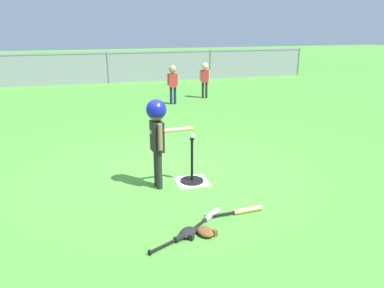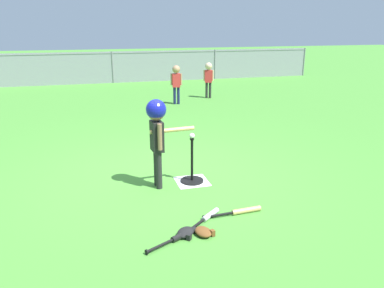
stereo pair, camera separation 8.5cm
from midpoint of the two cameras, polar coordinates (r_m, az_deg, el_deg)
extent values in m
plane|color=#478C33|center=(5.49, -4.80, -4.80)|extent=(60.00, 60.00, 0.00)
cube|color=white|center=(5.27, -0.46, -5.67)|extent=(0.44, 0.44, 0.01)
cylinder|color=black|center=(5.27, -0.46, -5.58)|extent=(0.32, 0.32, 0.03)
cylinder|color=black|center=(5.15, -0.47, -2.37)|extent=(0.04, 0.04, 0.60)
cylinder|color=black|center=(5.06, -0.48, 0.74)|extent=(0.06, 0.06, 0.02)
sphere|color=white|center=(5.04, -0.48, 1.25)|extent=(0.07, 0.07, 0.07)
cylinder|color=#262626|center=(5.08, -5.83, -3.59)|extent=(0.08, 0.08, 0.51)
cylinder|color=#262626|center=(4.98, -5.47, -4.03)|extent=(0.08, 0.08, 0.51)
cube|color=black|center=(4.89, -5.82, 1.16)|extent=(0.16, 0.24, 0.40)
cylinder|color=#8C6647|center=(5.01, -6.27, 1.90)|extent=(0.06, 0.06, 0.34)
cylinder|color=#8C6647|center=(4.75, -5.36, 1.04)|extent=(0.06, 0.06, 0.34)
sphere|color=#8C6647|center=(4.80, -5.93, 4.87)|extent=(0.23, 0.23, 0.23)
sphere|color=#141999|center=(4.80, -5.95, 5.20)|extent=(0.26, 0.26, 0.26)
cylinder|color=#DBB266|center=(4.93, -3.49, 2.11)|extent=(0.60, 0.11, 0.06)
cylinder|color=#262626|center=(11.26, 1.97, 8.15)|extent=(0.07, 0.07, 0.46)
cylinder|color=#262626|center=(11.26, 1.45, 8.16)|extent=(0.07, 0.07, 0.46)
cube|color=red|center=(11.20, 1.73, 10.23)|extent=(0.24, 0.19, 0.36)
cylinder|color=beige|center=(11.20, 2.40, 10.35)|extent=(0.05, 0.05, 0.31)
cylinder|color=beige|center=(11.20, 1.06, 10.37)|extent=(0.05, 0.05, 0.31)
sphere|color=beige|center=(11.17, 1.74, 11.72)|extent=(0.21, 0.21, 0.21)
cylinder|color=#191E4C|center=(10.38, -2.84, 7.34)|extent=(0.07, 0.07, 0.47)
cylinder|color=#191E4C|center=(10.37, -3.42, 7.32)|extent=(0.07, 0.07, 0.47)
cube|color=red|center=(10.31, -3.16, 9.61)|extent=(0.23, 0.16, 0.36)
cylinder|color=tan|center=(10.31, -2.43, 9.77)|extent=(0.05, 0.05, 0.31)
cylinder|color=tan|center=(10.30, -3.90, 9.73)|extent=(0.05, 0.05, 0.31)
sphere|color=tan|center=(10.27, -3.19, 11.25)|extent=(0.21, 0.21, 0.21)
cylinder|color=silver|center=(4.35, 2.48, -10.63)|extent=(0.26, 0.23, 0.06)
cylinder|color=black|center=(4.14, 0.33, -12.20)|extent=(0.24, 0.20, 0.03)
cylinder|color=black|center=(4.04, -0.84, -13.04)|extent=(0.04, 0.05, 0.05)
cylinder|color=#DBB266|center=(4.49, 7.90, -9.86)|extent=(0.36, 0.08, 0.06)
cylinder|color=black|center=(4.35, 3.67, -10.67)|extent=(0.36, 0.05, 0.03)
cylinder|color=black|center=(4.29, 1.45, -11.07)|extent=(0.02, 0.05, 0.05)
cylinder|color=black|center=(3.98, -1.45, -13.55)|extent=(0.31, 0.19, 0.06)
cylinder|color=black|center=(3.81, -5.11, -15.16)|extent=(0.29, 0.16, 0.03)
cylinder|color=black|center=(3.73, -7.09, -16.00)|extent=(0.04, 0.05, 0.05)
ellipsoid|color=brown|center=(4.02, 1.45, -13.14)|extent=(0.21, 0.25, 0.07)
cube|color=brown|center=(4.00, 2.86, -13.27)|extent=(0.05, 0.06, 0.06)
ellipsoid|color=black|center=(4.00, -1.25, -13.24)|extent=(0.27, 0.27, 0.07)
cube|color=black|center=(3.93, -0.70, -13.91)|extent=(0.06, 0.06, 0.06)
cylinder|color=slate|center=(14.50, -12.80, 11.24)|extent=(0.06, 0.06, 1.15)
cylinder|color=slate|center=(15.30, 2.62, 11.96)|extent=(0.06, 0.06, 1.15)
cylinder|color=slate|center=(17.04, 15.72, 11.92)|extent=(0.06, 0.06, 1.15)
cube|color=gray|center=(14.45, -12.94, 13.27)|extent=(16.00, 0.03, 0.03)
cube|color=gray|center=(14.50, -12.80, 11.24)|extent=(16.00, 0.01, 1.15)
camera|label=1|loc=(0.04, -90.48, -0.15)|focal=35.18mm
camera|label=2|loc=(0.04, 89.52, 0.15)|focal=35.18mm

